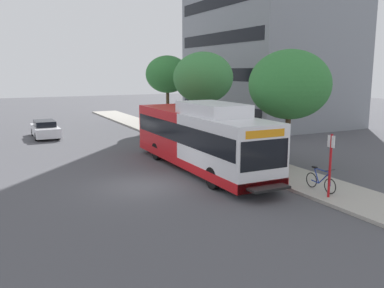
{
  "coord_description": "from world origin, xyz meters",
  "views": [
    {
      "loc": [
        -6.07,
        -17.19,
        5.23
      ],
      "look_at": [
        2.9,
        0.83,
        1.6
      ],
      "focal_mm": 38.39,
      "sensor_mm": 36.0,
      "label": 1
    }
  ],
  "objects_px": {
    "transit_bus": "(199,138)",
    "parked_car_far_lane": "(45,129)",
    "bicycle_parked": "(321,181)",
    "street_tree_far_block": "(167,74)",
    "street_tree_near_stop": "(290,85)",
    "bus_stop_sign_pole": "(330,161)",
    "street_tree_mid_block": "(203,78)"
  },
  "relations": [
    {
      "from": "transit_bus",
      "to": "parked_car_far_lane",
      "type": "height_order",
      "value": "transit_bus"
    },
    {
      "from": "transit_bus",
      "to": "bicycle_parked",
      "type": "height_order",
      "value": "transit_bus"
    },
    {
      "from": "bicycle_parked",
      "to": "street_tree_far_block",
      "type": "distance_m",
      "value": 20.9
    },
    {
      "from": "transit_bus",
      "to": "street_tree_near_stop",
      "type": "xyz_separation_m",
      "value": [
        4.28,
        -1.92,
        2.78
      ]
    },
    {
      "from": "transit_bus",
      "to": "bus_stop_sign_pole",
      "type": "relative_size",
      "value": 4.71
    },
    {
      "from": "bicycle_parked",
      "to": "bus_stop_sign_pole",
      "type": "bearing_deg",
      "value": -114.15
    },
    {
      "from": "street_tree_mid_block",
      "to": "parked_car_far_lane",
      "type": "relative_size",
      "value": 1.42
    },
    {
      "from": "bus_stop_sign_pole",
      "to": "transit_bus",
      "type": "bearing_deg",
      "value": 107.69
    },
    {
      "from": "transit_bus",
      "to": "street_tree_mid_block",
      "type": "distance_m",
      "value": 8.72
    },
    {
      "from": "street_tree_mid_block",
      "to": "street_tree_far_block",
      "type": "xyz_separation_m",
      "value": [
        0.24,
        7.05,
        0.16
      ]
    },
    {
      "from": "transit_bus",
      "to": "parked_car_far_lane",
      "type": "distance_m",
      "value": 16.01
    },
    {
      "from": "bus_stop_sign_pole",
      "to": "street_tree_far_block",
      "type": "distance_m",
      "value": 21.57
    },
    {
      "from": "bicycle_parked",
      "to": "street_tree_near_stop",
      "type": "relative_size",
      "value": 0.29
    },
    {
      "from": "street_tree_near_stop",
      "to": "bus_stop_sign_pole",
      "type": "bearing_deg",
      "value": -111.65
    },
    {
      "from": "bus_stop_sign_pole",
      "to": "parked_car_far_lane",
      "type": "bearing_deg",
      "value": 110.64
    },
    {
      "from": "transit_bus",
      "to": "street_tree_far_block",
      "type": "xyz_separation_m",
      "value": [
        4.25,
        14.19,
        3.16
      ]
    },
    {
      "from": "transit_bus",
      "to": "bus_stop_sign_pole",
      "type": "distance_m",
      "value": 7.39
    },
    {
      "from": "transit_bus",
      "to": "street_tree_near_stop",
      "type": "height_order",
      "value": "street_tree_near_stop"
    },
    {
      "from": "street_tree_far_block",
      "to": "parked_car_far_lane",
      "type": "bearing_deg",
      "value": 176.52
    },
    {
      "from": "street_tree_mid_block",
      "to": "parked_car_far_lane",
      "type": "distance_m",
      "value": 13.23
    },
    {
      "from": "street_tree_near_stop",
      "to": "parked_car_far_lane",
      "type": "relative_size",
      "value": 1.37
    },
    {
      "from": "bus_stop_sign_pole",
      "to": "street_tree_far_block",
      "type": "bearing_deg",
      "value": 84.61
    },
    {
      "from": "street_tree_near_stop",
      "to": "street_tree_far_block",
      "type": "distance_m",
      "value": 16.12
    },
    {
      "from": "street_tree_far_block",
      "to": "parked_car_far_lane",
      "type": "distance_m",
      "value": 11.08
    },
    {
      "from": "bus_stop_sign_pole",
      "to": "bicycle_parked",
      "type": "xyz_separation_m",
      "value": [
        0.38,
        0.85,
        -1.09
      ]
    },
    {
      "from": "parked_car_far_lane",
      "to": "street_tree_near_stop",
      "type": "bearing_deg",
      "value": -58.46
    },
    {
      "from": "street_tree_mid_block",
      "to": "parked_car_far_lane",
      "type": "height_order",
      "value": "street_tree_mid_block"
    },
    {
      "from": "street_tree_near_stop",
      "to": "street_tree_mid_block",
      "type": "relative_size",
      "value": 0.97
    },
    {
      "from": "street_tree_mid_block",
      "to": "street_tree_far_block",
      "type": "distance_m",
      "value": 7.05
    },
    {
      "from": "bicycle_parked",
      "to": "street_tree_mid_block",
      "type": "height_order",
      "value": "street_tree_mid_block"
    },
    {
      "from": "transit_bus",
      "to": "street_tree_near_stop",
      "type": "distance_m",
      "value": 5.45
    },
    {
      "from": "transit_bus",
      "to": "bus_stop_sign_pole",
      "type": "height_order",
      "value": "transit_bus"
    }
  ]
}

